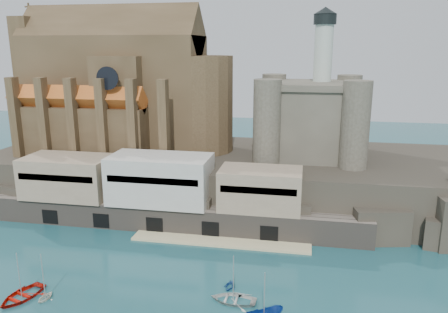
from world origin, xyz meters
TOP-DOWN VIEW (x-y plane):
  - ground at (0.00, 0.00)m, footprint 300.00×300.00m
  - promontory at (-0.19, 39.37)m, footprint 100.00×36.00m
  - quay at (-10.19, 23.07)m, footprint 70.00×12.00m
  - church at (-24.13, 41.85)m, footprint 47.00×25.93m
  - castle_keep at (16.08, 41.08)m, footprint 21.20×21.20m
  - boat_0 at (-20.22, -3.09)m, footprint 4.78×2.56m
  - boat_4 at (-16.99, -2.81)m, footprint 2.49×1.72m
  - boat_6 at (7.00, 1.22)m, footprint 1.45×4.32m
  - boat_7 at (5.96, 4.40)m, footprint 2.44×1.72m

SIDE VIEW (x-z plane):
  - ground at x=0.00m, z-range 0.00..0.00m
  - boat_0 at x=-20.22m, z-range -3.22..3.22m
  - boat_4 at x=-16.99m, z-range -1.35..1.35m
  - boat_6 at x=7.00m, z-range -2.98..2.98m
  - boat_7 at x=5.96m, z-range -1.30..1.30m
  - promontory at x=-0.19m, z-range -0.08..9.92m
  - quay at x=-10.19m, z-range -0.46..12.59m
  - castle_keep at x=16.08m, z-range 3.66..32.96m
  - church at x=-24.13m, z-range 6.88..37.38m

